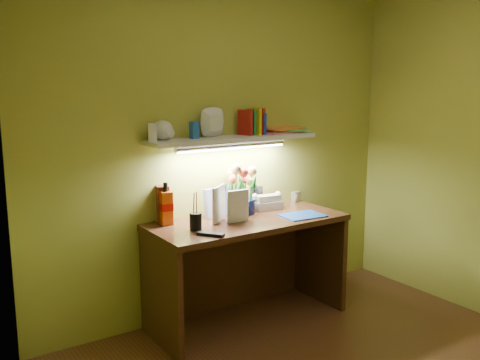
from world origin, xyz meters
The scene contains 13 objects.
desk centered at (0.00, 1.20, 0.38)m, with size 1.40×0.60×0.75m, color #34220E.
flower_bouquet centered at (0.05, 1.37, 0.94)m, with size 0.23×0.23×0.37m, color #080F3A, non-canonical shape.
telephone centered at (0.29, 1.38, 0.81)m, with size 0.21×0.16×0.13m, color beige, non-canonical shape.
desk_clock centered at (0.63, 1.44, 0.79)m, with size 0.08×0.04×0.08m, color silver.
whisky_bottle centered at (-0.54, 1.39, 0.89)m, with size 0.08×0.08×0.29m, color #B13E09, non-canonical shape.
whisky_box centered at (-0.53, 1.45, 0.88)m, with size 0.08×0.08×0.25m, color #5B2411.
pen_cup centered at (-0.44, 1.16, 0.85)m, with size 0.08×0.08×0.19m, color black.
art_card centered at (-0.13, 1.39, 0.85)m, with size 0.21×0.04×0.21m, color white, non-canonical shape.
tv_remote centered at (-0.42, 1.00, 0.76)m, with size 0.05×0.17×0.02m, color black.
blue_folder centered at (0.38, 1.06, 0.75)m, with size 0.30×0.22×0.01m, color #1F55B1.
desk_book_a centered at (-0.28, 1.20, 0.88)m, with size 0.19×0.02×0.25m, color silver.
desk_book_b centered at (-0.18, 1.18, 0.86)m, with size 0.16×0.02×0.22m, color silver.
wall_shelf centered at (0.00, 1.39, 1.33)m, with size 1.30×0.33×0.22m.
Camera 1 is at (-2.06, -1.77, 1.69)m, focal length 40.00 mm.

